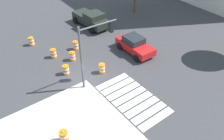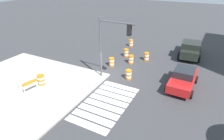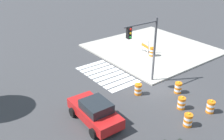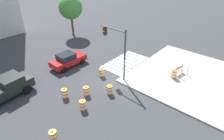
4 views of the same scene
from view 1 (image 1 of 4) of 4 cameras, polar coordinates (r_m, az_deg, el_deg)
name	(u,v)px [view 1 (image 1 of 4)]	position (r m, az deg, el deg)	size (l,w,h in m)	color
ground_plane	(86,82)	(20.12, -6.34, -2.85)	(120.00, 120.00, 0.00)	#38383A
crosswalk_stripes	(132,99)	(18.50, 5.09, -7.05)	(5.85, 3.20, 0.02)	silver
sports_car	(135,45)	(23.54, 5.65, 6.23)	(4.35, 2.24, 1.63)	red
pickup_truck	(92,19)	(28.49, -5.09, 12.42)	(5.26, 2.59, 1.92)	black
traffic_barrel_near_corner	(76,45)	(24.31, -8.98, 6.03)	(0.56, 0.56, 1.02)	orange
traffic_barrel_crosswalk_end	(66,70)	(20.96, -11.33, 0.03)	(0.56, 0.56, 1.02)	orange
traffic_barrel_median_near	(72,56)	(22.67, -9.77, 3.41)	(0.56, 0.56, 1.02)	orange
traffic_barrel_median_far	(31,41)	(26.19, -19.33, 6.70)	(0.56, 0.56, 1.02)	orange
traffic_barrel_far_curb	(54,53)	(23.46, -14.27, 4.00)	(0.56, 0.56, 1.02)	orange
traffic_barrel_lane_center	(102,68)	(20.75, -2.50, 0.40)	(0.56, 0.56, 1.02)	orange
traffic_barrel_on_sidewalk	(64,137)	(15.62, -11.85, -15.82)	(0.56, 0.56, 1.02)	orange
traffic_light_pole	(94,44)	(17.62, -4.60, 6.49)	(0.48, 3.29, 5.50)	#4C4C51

